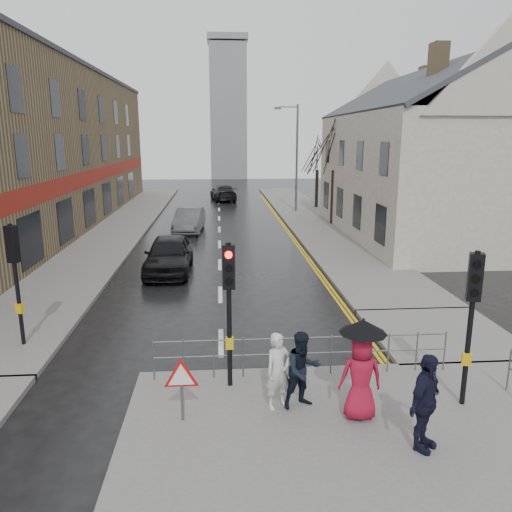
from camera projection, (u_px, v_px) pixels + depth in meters
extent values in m
plane|color=black|center=(222.00, 395.00, 11.45)|extent=(120.00, 120.00, 0.00)
cube|color=#605E5B|center=(405.00, 490.00, 8.25)|extent=(10.00, 9.00, 0.14)
cube|color=#605E5B|center=(122.00, 224.00, 33.27)|extent=(4.00, 44.00, 0.14)
cube|color=#605E5B|center=(309.00, 217.00, 36.14)|extent=(4.00, 40.00, 0.14)
cube|color=#605E5B|center=(440.00, 334.00, 14.81)|extent=(4.00, 4.20, 0.14)
cube|color=olive|center=(23.00, 149.00, 30.75)|extent=(8.00, 42.00, 10.00)
cube|color=beige|center=(425.00, 177.00, 28.95)|extent=(9.00, 16.00, 7.00)
cube|color=olive|center=(438.00, 62.00, 23.63)|extent=(0.70, 0.90, 1.80)
cube|color=olive|center=(425.00, 81.00, 31.59)|extent=(0.70, 0.90, 1.80)
cube|color=gray|center=(228.00, 113.00, 69.58)|extent=(5.00, 5.00, 18.00)
cylinder|color=black|center=(229.00, 316.00, 11.23)|extent=(0.11, 0.11, 3.40)
cube|color=black|center=(229.00, 267.00, 10.96)|extent=(0.28, 0.22, 1.00)
cylinder|color=#FF0C07|center=(229.00, 255.00, 10.75)|extent=(0.16, 0.04, 0.16)
cylinder|color=black|center=(229.00, 268.00, 10.82)|extent=(0.16, 0.04, 0.16)
cylinder|color=black|center=(229.00, 282.00, 10.89)|extent=(0.16, 0.04, 0.16)
cube|color=gold|center=(230.00, 343.00, 11.38)|extent=(0.18, 0.14, 0.28)
cylinder|color=black|center=(470.00, 330.00, 10.42)|extent=(0.11, 0.11, 3.40)
cube|color=black|center=(475.00, 277.00, 10.16)|extent=(0.34, 0.30, 1.00)
cylinder|color=black|center=(478.00, 264.00, 9.95)|extent=(0.16, 0.09, 0.16)
cylinder|color=black|center=(476.00, 279.00, 10.02)|extent=(0.16, 0.09, 0.16)
cylinder|color=black|center=(475.00, 293.00, 10.09)|extent=(0.16, 0.09, 0.16)
cube|color=gold|center=(466.00, 359.00, 10.58)|extent=(0.22, 0.19, 0.28)
cylinder|color=black|center=(17.00, 285.00, 13.53)|extent=(0.11, 0.11, 3.40)
cube|color=black|center=(12.00, 244.00, 13.26)|extent=(0.34, 0.30, 1.00)
cylinder|color=black|center=(15.00, 232.00, 13.32)|extent=(0.16, 0.09, 0.16)
cylinder|color=black|center=(16.00, 243.00, 13.39)|extent=(0.16, 0.09, 0.16)
cylinder|color=black|center=(17.00, 254.00, 13.46)|extent=(0.16, 0.09, 0.16)
cube|color=gold|center=(20.00, 308.00, 13.68)|extent=(0.22, 0.19, 0.28)
cylinder|color=#595B5E|center=(153.00, 360.00, 11.76)|extent=(0.04, 0.04, 1.00)
cylinder|color=#595B5E|center=(445.00, 351.00, 12.28)|extent=(0.04, 0.04, 1.00)
cylinder|color=#595B5E|center=(302.00, 338.00, 11.92)|extent=(7.10, 0.04, 0.04)
cylinder|color=#595B5E|center=(302.00, 353.00, 12.01)|extent=(7.10, 0.04, 0.04)
cylinder|color=#595B5E|center=(509.00, 370.00, 11.28)|extent=(0.04, 0.04, 1.00)
cylinder|color=#595B5E|center=(182.00, 401.00, 10.09)|extent=(0.06, 0.06, 0.85)
cylinder|color=red|center=(181.00, 377.00, 9.97)|extent=(0.80, 0.03, 0.80)
cylinder|color=white|center=(181.00, 378.00, 9.95)|extent=(0.60, 0.03, 0.60)
cylinder|color=#595B5E|center=(297.00, 159.00, 38.07)|extent=(0.16, 0.16, 8.00)
cylinder|color=#595B5E|center=(288.00, 107.00, 37.13)|extent=(1.40, 0.10, 0.10)
cube|color=#595B5E|center=(278.00, 108.00, 37.10)|extent=(0.50, 0.25, 0.18)
cylinder|color=#2F231A|center=(333.00, 197.00, 32.88)|extent=(0.26, 0.26, 3.50)
cylinder|color=#2F231A|center=(317.00, 189.00, 40.73)|extent=(0.26, 0.26, 3.00)
imported|color=silver|center=(278.00, 371.00, 10.49)|extent=(0.72, 0.64, 1.67)
imported|color=black|center=(303.00, 370.00, 10.53)|extent=(0.98, 0.87, 1.68)
imported|color=maroon|center=(361.00, 377.00, 10.09)|extent=(0.89, 0.60, 1.79)
cylinder|color=black|center=(361.00, 373.00, 10.06)|extent=(0.02, 0.02, 1.99)
cone|color=black|center=(363.00, 326.00, 9.83)|extent=(0.96, 0.96, 0.28)
imported|color=black|center=(425.00, 403.00, 9.05)|extent=(1.11, 1.09, 1.87)
imported|color=black|center=(169.00, 254.00, 21.60)|extent=(1.98, 4.75, 1.61)
imported|color=#47494C|center=(189.00, 220.00, 30.93)|extent=(1.92, 4.54, 1.46)
imported|color=black|center=(223.00, 193.00, 46.15)|extent=(2.64, 5.14, 1.43)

